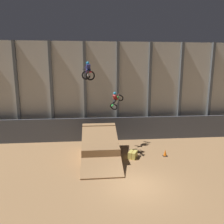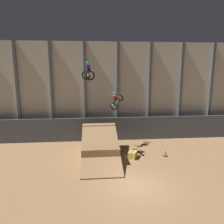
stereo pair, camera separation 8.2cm
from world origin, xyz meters
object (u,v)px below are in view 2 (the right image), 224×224
object	(u,v)px
rider_bike_right_air	(116,100)
traffic_cone_near_ramp	(165,153)
dirt_ramp	(100,146)
rider_bike_left_air	(88,72)
hay_bale_trackside	(133,155)

from	to	relation	value
rider_bike_right_air	traffic_cone_near_ramp	size ratio (longest dim) A/B	3.10
dirt_ramp	rider_bike_left_air	xyz separation A→B (m)	(-0.86, -0.06, 6.18)
traffic_cone_near_ramp	hay_bale_trackside	xyz separation A→B (m)	(-2.80, -0.10, -0.00)
hay_bale_trackside	dirt_ramp	bearing A→B (deg)	162.66
dirt_ramp	hay_bale_trackside	world-z (taller)	dirt_ramp
rider_bike_right_air	traffic_cone_near_ramp	xyz separation A→B (m)	(3.86, -2.74, -4.17)
rider_bike_right_air	hay_bale_trackside	distance (m)	5.16
dirt_ramp	rider_bike_left_air	distance (m)	6.24
rider_bike_left_air	hay_bale_trackside	size ratio (longest dim) A/B	1.67
traffic_cone_near_ramp	rider_bike_left_air	bearing A→B (deg)	173.94
dirt_ramp	hay_bale_trackside	size ratio (longest dim) A/B	5.81
traffic_cone_near_ramp	hay_bale_trackside	size ratio (longest dim) A/B	0.54
rider_bike_left_air	rider_bike_right_air	world-z (taller)	rider_bike_left_air
traffic_cone_near_ramp	rider_bike_right_air	bearing A→B (deg)	144.58
traffic_cone_near_ramp	hay_bale_trackside	world-z (taller)	traffic_cone_near_ramp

